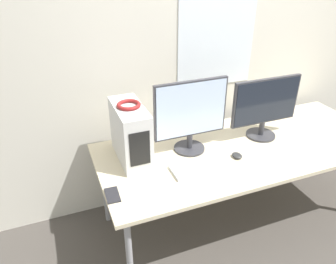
{
  "coord_description": "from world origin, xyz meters",
  "views": [
    {
      "loc": [
        -1.3,
        -1.28,
        1.98
      ],
      "look_at": [
        -0.62,
        0.45,
        0.95
      ],
      "focal_mm": 35.0,
      "sensor_mm": 36.0,
      "label": 1
    }
  ],
  "objects_px": {
    "keyboard": "(202,167)",
    "cell_phone": "(112,195)",
    "headphones": "(129,105)",
    "monitor_main": "(191,114)",
    "monitor_right_near": "(265,106)",
    "pc_tower": "(131,133)",
    "mouse": "(237,156)"
  },
  "relations": [
    {
      "from": "monitor_main",
      "to": "monitor_right_near",
      "type": "height_order",
      "value": "monitor_main"
    },
    {
      "from": "pc_tower",
      "to": "monitor_main",
      "type": "bearing_deg",
      "value": -6.11
    },
    {
      "from": "monitor_right_near",
      "to": "pc_tower",
      "type": "bearing_deg",
      "value": 176.16
    },
    {
      "from": "keyboard",
      "to": "cell_phone",
      "type": "distance_m",
      "value": 0.62
    },
    {
      "from": "monitor_main",
      "to": "keyboard",
      "type": "height_order",
      "value": "monitor_main"
    },
    {
      "from": "pc_tower",
      "to": "keyboard",
      "type": "relative_size",
      "value": 1.05
    },
    {
      "from": "keyboard",
      "to": "cell_phone",
      "type": "bearing_deg",
      "value": -174.38
    },
    {
      "from": "mouse",
      "to": "pc_tower",
      "type": "bearing_deg",
      "value": 158.9
    },
    {
      "from": "monitor_main",
      "to": "keyboard",
      "type": "distance_m",
      "value": 0.37
    },
    {
      "from": "pc_tower",
      "to": "cell_phone",
      "type": "bearing_deg",
      "value": -122.0
    },
    {
      "from": "monitor_right_near",
      "to": "mouse",
      "type": "relative_size",
      "value": 6.56
    },
    {
      "from": "headphones",
      "to": "keyboard",
      "type": "relative_size",
      "value": 0.38
    },
    {
      "from": "monitor_right_near",
      "to": "mouse",
      "type": "distance_m",
      "value": 0.46
    },
    {
      "from": "headphones",
      "to": "keyboard",
      "type": "height_order",
      "value": "headphones"
    },
    {
      "from": "pc_tower",
      "to": "monitor_main",
      "type": "relative_size",
      "value": 0.81
    },
    {
      "from": "keyboard",
      "to": "mouse",
      "type": "xyz_separation_m",
      "value": [
        0.29,
        0.03,
        0.0
      ]
    },
    {
      "from": "headphones",
      "to": "cell_phone",
      "type": "xyz_separation_m",
      "value": [
        -0.22,
        -0.35,
        -0.4
      ]
    },
    {
      "from": "headphones",
      "to": "cell_phone",
      "type": "relative_size",
      "value": 1.07
    },
    {
      "from": "cell_phone",
      "to": "keyboard",
      "type": "bearing_deg",
      "value": 8.33
    },
    {
      "from": "monitor_main",
      "to": "cell_phone",
      "type": "height_order",
      "value": "monitor_main"
    },
    {
      "from": "pc_tower",
      "to": "cell_phone",
      "type": "xyz_separation_m",
      "value": [
        -0.22,
        -0.35,
        -0.19
      ]
    },
    {
      "from": "headphones",
      "to": "monitor_main",
      "type": "height_order",
      "value": "monitor_main"
    },
    {
      "from": "headphones",
      "to": "monitor_right_near",
      "type": "height_order",
      "value": "monitor_right_near"
    },
    {
      "from": "monitor_right_near",
      "to": "cell_phone",
      "type": "height_order",
      "value": "monitor_right_near"
    },
    {
      "from": "pc_tower",
      "to": "mouse",
      "type": "height_order",
      "value": "pc_tower"
    },
    {
      "from": "pc_tower",
      "to": "headphones",
      "type": "relative_size",
      "value": 2.78
    },
    {
      "from": "headphones",
      "to": "monitor_right_near",
      "type": "bearing_deg",
      "value": -3.89
    },
    {
      "from": "cell_phone",
      "to": "headphones",
      "type": "bearing_deg",
      "value": 60.77
    },
    {
      "from": "mouse",
      "to": "headphones",
      "type": "bearing_deg",
      "value": 158.84
    },
    {
      "from": "pc_tower",
      "to": "monitor_main",
      "type": "xyz_separation_m",
      "value": [
        0.42,
        -0.05,
        0.09
      ]
    },
    {
      "from": "pc_tower",
      "to": "mouse",
      "type": "bearing_deg",
      "value": -21.1
    },
    {
      "from": "pc_tower",
      "to": "monitor_right_near",
      "type": "relative_size",
      "value": 0.78
    }
  ]
}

